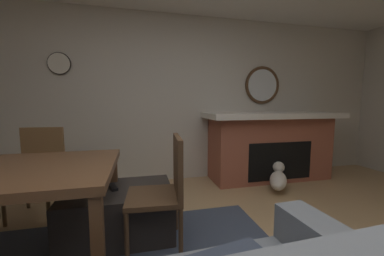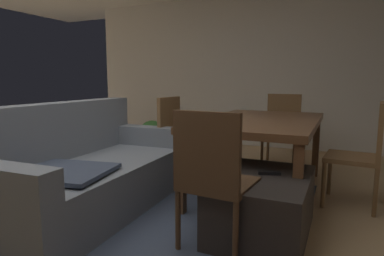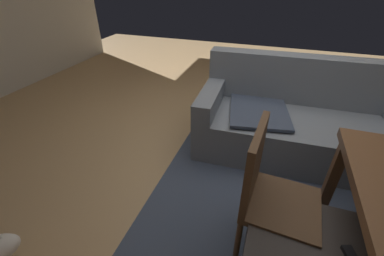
% 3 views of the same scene
% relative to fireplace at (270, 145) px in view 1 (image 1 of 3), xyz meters
% --- Properties ---
extents(wall_back_fireplace_side, '(8.05, 0.12, 2.52)m').
position_rel_fireplace_xyz_m(wall_back_fireplace_side, '(1.65, -0.38, 0.73)').
color(wall_back_fireplace_side, beige).
rests_on(wall_back_fireplace_side, ground).
extents(fireplace, '(2.10, 0.76, 1.06)m').
position_rel_fireplace_xyz_m(fireplace, '(0.00, 0.00, 0.00)').
color(fireplace, '#9E5642').
rests_on(fireplace, ground).
extents(round_wall_mirror, '(0.62, 0.05, 0.62)m').
position_rel_fireplace_xyz_m(round_wall_mirror, '(0.00, -0.29, 0.96)').
color(round_wall_mirror, '#4C331E').
extents(ottoman_coffee_table, '(0.93, 0.63, 0.43)m').
position_rel_fireplace_xyz_m(ottoman_coffee_table, '(2.21, 1.10, -0.32)').
color(ottoman_coffee_table, '#2D2826').
rests_on(ottoman_coffee_table, ground).
extents(tv_remote, '(0.10, 0.17, 0.02)m').
position_rel_fireplace_xyz_m(tv_remote, '(2.26, 1.07, -0.09)').
color(tv_remote, black).
rests_on(tv_remote, ottoman_coffee_table).
extents(dining_chair_west, '(0.47, 0.47, 0.93)m').
position_rel_fireplace_xyz_m(dining_chair_west, '(1.82, 1.34, -0.01)').
color(dining_chair_west, '#513823').
rests_on(dining_chair_west, ground).
extents(dining_chair_south, '(0.48, 0.48, 0.93)m').
position_rel_fireplace_xyz_m(dining_chair_south, '(3.09, 0.41, -0.01)').
color(dining_chair_south, brown).
rests_on(dining_chair_south, ground).
extents(small_dog, '(0.48, 0.56, 0.31)m').
position_rel_fireplace_xyz_m(small_dog, '(0.17, 0.50, -0.36)').
color(small_dog, silver).
rests_on(small_dog, ground).
extents(wall_clock, '(0.30, 0.03, 0.30)m').
position_rel_fireplace_xyz_m(wall_clock, '(3.04, -0.29, 1.19)').
color(wall_clock, silver).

